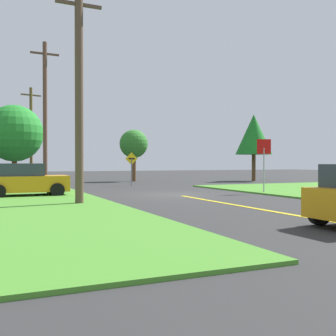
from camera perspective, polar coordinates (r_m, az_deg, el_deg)
The scene contains 11 objects.
ground_plane at distance 21.17m, azimuth 0.85°, elevation -3.74°, with size 120.00×120.00×0.00m, color #2E2E2E.
lane_stripe_center at distance 14.32m, azimuth 14.39°, elevation -5.89°, with size 0.20×14.00×0.01m, color yellow.
stop_sign at distance 22.61m, azimuth 13.26°, elevation 1.80°, with size 0.78×0.22×2.93m.
parked_car_near_building at distance 20.88m, azimuth -19.37°, elevation -1.64°, with size 3.87×1.94×1.62m.
utility_pole_near at distance 16.52m, azimuth -12.33°, elevation 10.12°, with size 1.80×0.32×8.50m.
utility_pole_mid at distance 27.69m, azimuth -16.81°, elevation 7.35°, with size 1.80×0.28×9.44m.
utility_pole_far at distance 38.88m, azimuth -18.60°, elevation 4.70°, with size 1.78×0.54×8.42m.
direction_sign at distance 29.20m, azimuth -5.13°, elevation 0.41°, with size 0.91×0.08×2.39m.
oak_tree_left at distance 34.17m, azimuth -20.70°, elevation 4.55°, with size 4.44×4.44×6.18m.
pine_tree_center at distance 37.64m, azimuth 11.90°, elevation 4.60°, with size 3.28×3.28×6.02m.
oak_tree_right at distance 36.22m, azimuth -4.82°, elevation 3.31°, with size 2.51×2.51×4.58m.
Camera 1 is at (-8.80, -19.18, 1.66)m, focal length 43.60 mm.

